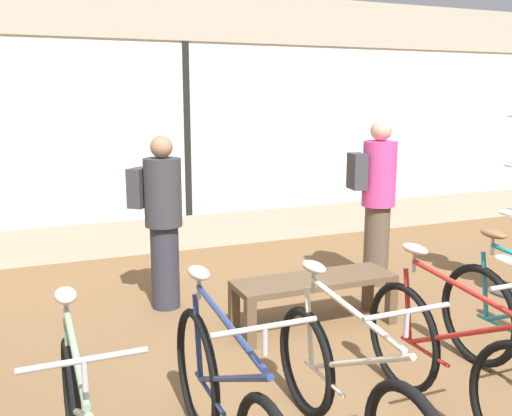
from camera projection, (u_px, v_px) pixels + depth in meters
name	position (u px, v px, depth m)	size (l,w,h in m)	color
ground_plane	(377.00, 413.00, 3.57)	(24.00, 24.00, 0.00)	brown
shop_back_wall	(186.00, 121.00, 7.07)	(12.00, 0.08, 3.20)	#B2A893
bicycle_left	(226.00, 412.00, 2.83)	(0.46, 1.79, 1.06)	black
bicycle_center_left	(348.00, 394.00, 3.07)	(0.46, 1.69, 1.02)	black
bicycle_center_right	(453.00, 363.00, 3.36)	(0.46, 1.73, 1.05)	black
display_bench	(314.00, 287.00, 4.82)	(1.40, 0.44, 0.44)	brown
customer_near_rack	(162.00, 217.00, 5.20)	(0.55, 0.54, 1.60)	#2D2D38
customer_by_window	(377.00, 197.00, 5.84)	(0.53, 0.40, 1.72)	brown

